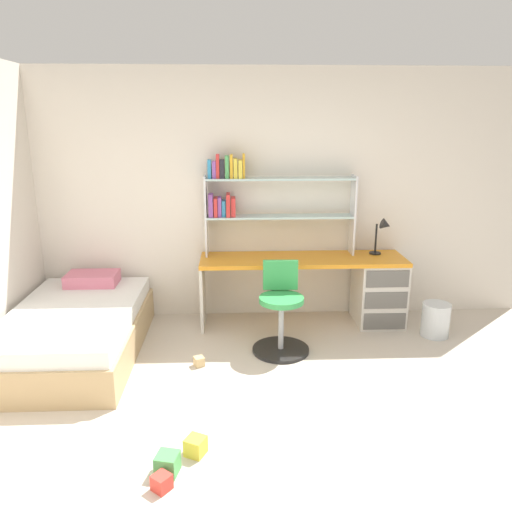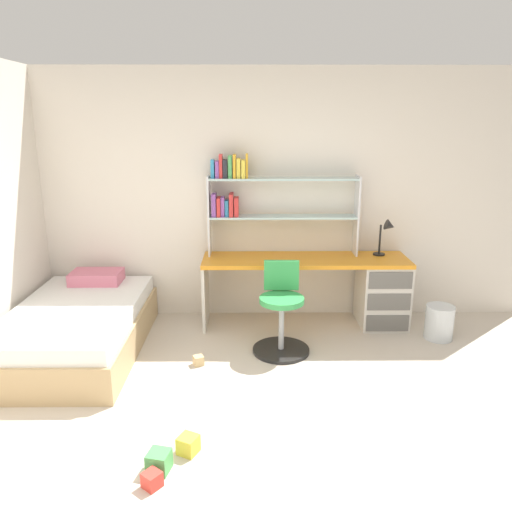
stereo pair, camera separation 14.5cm
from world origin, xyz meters
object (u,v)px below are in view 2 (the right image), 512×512
at_px(toy_block_red_3, 152,480).
at_px(swivel_chair, 281,317).
at_px(desk_lamp, 387,232).
at_px(toy_block_natural_0, 198,360).
at_px(bookshelf_hutch, 259,196).
at_px(bed_platform, 78,328).
at_px(waste_bin, 439,322).
at_px(toy_block_green_1, 159,462).
at_px(desk, 359,286).
at_px(toy_block_yellow_2, 188,445).

bearing_deg(toy_block_red_3, swivel_chair, 64.17).
height_order(desk_lamp, toy_block_red_3, desk_lamp).
bearing_deg(desk_lamp, toy_block_natural_0, -152.24).
bearing_deg(bookshelf_hutch, bed_platform, -155.01).
bearing_deg(toy_block_red_3, waste_bin, 39.81).
bearing_deg(swivel_chair, desk_lamp, 31.98).
bearing_deg(bed_platform, swivel_chair, 0.11).
xyz_separation_m(bookshelf_hutch, bed_platform, (-1.65, -0.77, -1.09)).
bearing_deg(desk_lamp, bookshelf_hutch, 176.52).
height_order(toy_block_natural_0, toy_block_green_1, toy_block_green_1).
bearing_deg(bed_platform, waste_bin, 4.12).
height_order(swivel_chair, waste_bin, swivel_chair).
relative_size(desk, toy_block_natural_0, 25.34).
bearing_deg(desk_lamp, desk, -164.28).
bearing_deg(toy_block_yellow_2, swivel_chair, 64.97).
bearing_deg(toy_block_natural_0, toy_block_green_1, -94.26).
bearing_deg(desk, toy_block_green_1, -126.71).
height_order(bed_platform, toy_block_yellow_2, bed_platform).
relative_size(bed_platform, toy_block_natural_0, 22.20).
xyz_separation_m(desk, toy_block_natural_0, (-1.56, -0.89, -0.37)).
relative_size(desk_lamp, toy_block_green_1, 2.97).
distance_m(desk, bed_platform, 2.75).
xyz_separation_m(bookshelf_hutch, desk_lamp, (1.30, -0.08, -0.35)).
relative_size(bed_platform, toy_block_green_1, 14.04).
height_order(bookshelf_hutch, toy_block_red_3, bookshelf_hutch).
height_order(toy_block_natural_0, toy_block_red_3, toy_block_red_3).
height_order(toy_block_green_1, toy_block_yellow_2, toy_block_green_1).
distance_m(desk_lamp, toy_block_green_1, 3.14).
xyz_separation_m(desk_lamp, toy_block_yellow_2, (-1.78, -2.13, -0.90)).
bearing_deg(bed_platform, toy_block_red_3, -60.19).
distance_m(waste_bin, toy_block_natural_0, 2.33).
xyz_separation_m(waste_bin, toy_block_red_3, (-2.39, -1.99, -0.12)).
height_order(waste_bin, toy_block_red_3, waste_bin).
xyz_separation_m(bookshelf_hutch, toy_block_yellow_2, (-0.48, -2.21, -1.25)).
bearing_deg(toy_block_natural_0, desk_lamp, 27.76).
relative_size(toy_block_natural_0, toy_block_red_3, 0.85).
bearing_deg(toy_block_natural_0, desk, 29.67).
bearing_deg(toy_block_green_1, toy_block_red_3, -96.81).
distance_m(desk, swivel_chair, 1.03).
distance_m(desk, bookshelf_hutch, 1.37).
height_order(bed_platform, toy_block_green_1, bed_platform).
xyz_separation_m(swivel_chair, toy_block_red_3, (-0.85, -1.75, -0.28)).
bearing_deg(toy_block_natural_0, toy_block_red_3, -94.50).
bearing_deg(desk_lamp, toy_block_green_1, -130.03).
distance_m(swivel_chair, waste_bin, 1.57).
bearing_deg(swivel_chair, toy_block_green_1, -117.25).
xyz_separation_m(desk_lamp, toy_block_natural_0, (-1.83, -0.97, -0.92)).
bearing_deg(bed_platform, desk, 12.93).
height_order(desk, desk_lamp, desk_lamp).
xyz_separation_m(toy_block_yellow_2, toy_block_red_3, (-0.17, -0.30, -0.01)).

